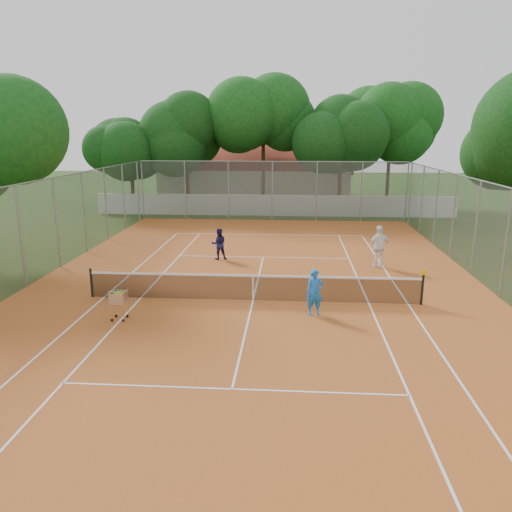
# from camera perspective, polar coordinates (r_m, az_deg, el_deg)

# --- Properties ---
(ground) EXTENTS (120.00, 120.00, 0.00)m
(ground) POSITION_cam_1_polar(r_m,az_deg,el_deg) (18.03, -0.34, -5.17)
(ground) COLOR #1A340E
(ground) RESTS_ON ground
(court_pad) EXTENTS (18.00, 34.00, 0.02)m
(court_pad) POSITION_cam_1_polar(r_m,az_deg,el_deg) (18.02, -0.34, -5.14)
(court_pad) COLOR #AD5821
(court_pad) RESTS_ON ground
(court_lines) EXTENTS (10.98, 23.78, 0.01)m
(court_lines) POSITION_cam_1_polar(r_m,az_deg,el_deg) (18.02, -0.34, -5.10)
(court_lines) COLOR white
(court_lines) RESTS_ON court_pad
(tennis_net) EXTENTS (11.88, 0.10, 0.98)m
(tennis_net) POSITION_cam_1_polar(r_m,az_deg,el_deg) (17.87, -0.34, -3.62)
(tennis_net) COLOR black
(tennis_net) RESTS_ON court_pad
(perimeter_fence) EXTENTS (18.00, 34.00, 4.00)m
(perimeter_fence) POSITION_cam_1_polar(r_m,az_deg,el_deg) (17.47, -0.35, 1.04)
(perimeter_fence) COLOR slate
(perimeter_fence) RESTS_ON ground
(boundary_wall) EXTENTS (26.00, 0.30, 1.50)m
(boundary_wall) POSITION_cam_1_polar(r_m,az_deg,el_deg) (36.37, 1.98, 5.81)
(boundary_wall) COLOR silver
(boundary_wall) RESTS_ON ground
(clubhouse) EXTENTS (16.40, 9.00, 4.40)m
(clubhouse) POSITION_cam_1_polar(r_m,az_deg,el_deg) (46.25, -0.03, 9.38)
(clubhouse) COLOR beige
(clubhouse) RESTS_ON ground
(tropical_trees) EXTENTS (29.00, 19.00, 10.00)m
(tropical_trees) POSITION_cam_1_polar(r_m,az_deg,el_deg) (39.01, 2.21, 12.63)
(tropical_trees) COLOR black
(tropical_trees) RESTS_ON ground
(player_near) EXTENTS (0.62, 0.47, 1.55)m
(player_near) POSITION_cam_1_polar(r_m,az_deg,el_deg) (16.54, 6.73, -4.15)
(player_near) COLOR blue
(player_near) RESTS_ON court_pad
(player_far_left) EXTENTS (0.84, 0.73, 1.49)m
(player_far_left) POSITION_cam_1_polar(r_m,az_deg,el_deg) (23.69, -4.26, 1.39)
(player_far_left) COLOR #1A1747
(player_far_left) RESTS_ON court_pad
(player_far_right) EXTENTS (1.19, 0.77, 1.89)m
(player_far_right) POSITION_cam_1_polar(r_m,az_deg,el_deg) (22.88, 13.91, 1.07)
(player_far_right) COLOR white
(player_far_right) RESTS_ON court_pad
(ball_hopper) EXTENTS (0.56, 0.56, 1.03)m
(ball_hopper) POSITION_cam_1_polar(r_m,az_deg,el_deg) (16.66, -15.41, -5.38)
(ball_hopper) COLOR silver
(ball_hopper) RESTS_ON court_pad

